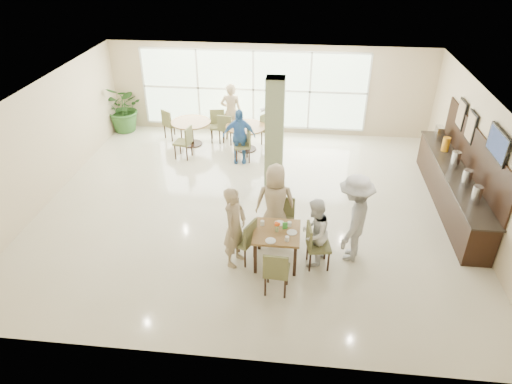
# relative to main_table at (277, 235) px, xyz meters

# --- Properties ---
(ground) EXTENTS (10.00, 10.00, 0.00)m
(ground) POSITION_rel_main_table_xyz_m (-0.70, 2.05, -0.65)
(ground) COLOR beige
(ground) RESTS_ON ground
(room_shell) EXTENTS (10.00, 10.00, 10.00)m
(room_shell) POSITION_rel_main_table_xyz_m (-0.70, 2.05, 1.05)
(room_shell) COLOR white
(room_shell) RESTS_ON ground
(window_bank) EXTENTS (7.00, 0.04, 7.00)m
(window_bank) POSITION_rel_main_table_xyz_m (-1.20, 6.51, 0.75)
(window_bank) COLOR silver
(window_bank) RESTS_ON ground
(column) EXTENTS (0.45, 0.45, 2.80)m
(column) POSITION_rel_main_table_xyz_m (-0.30, 3.25, 0.75)
(column) COLOR #6E7954
(column) RESTS_ON ground
(main_table) EXTENTS (0.90, 0.90, 0.75)m
(main_table) POSITION_rel_main_table_xyz_m (0.00, 0.00, 0.00)
(main_table) COLOR brown
(main_table) RESTS_ON ground
(round_table_left) EXTENTS (1.19, 1.19, 0.75)m
(round_table_left) POSITION_rel_main_table_xyz_m (-2.96, 5.33, -0.06)
(round_table_left) COLOR brown
(round_table_left) RESTS_ON ground
(round_table_right) EXTENTS (1.19, 1.19, 0.75)m
(round_table_right) POSITION_rel_main_table_xyz_m (-1.27, 5.14, -0.06)
(round_table_right) COLOR brown
(round_table_right) RESTS_ON ground
(chairs_main_table) EXTENTS (2.07, 2.08, 0.95)m
(chairs_main_table) POSITION_rel_main_table_xyz_m (0.06, -0.02, -0.18)
(chairs_main_table) COLOR brown
(chairs_main_table) RESTS_ON ground
(chairs_table_left) EXTENTS (2.01, 1.88, 0.95)m
(chairs_table_left) POSITION_rel_main_table_xyz_m (-2.96, 5.27, -0.18)
(chairs_table_left) COLOR brown
(chairs_table_left) RESTS_ON ground
(chairs_table_right) EXTENTS (1.90, 1.77, 0.95)m
(chairs_table_right) POSITION_rel_main_table_xyz_m (-1.26, 5.18, -0.18)
(chairs_table_right) COLOR brown
(chairs_table_right) RESTS_ON ground
(tabletop_clutter) EXTENTS (0.73, 0.79, 0.21)m
(tabletop_clutter) POSITION_rel_main_table_xyz_m (0.05, 0.01, 0.16)
(tabletop_clutter) COLOR white
(tabletop_clutter) RESTS_ON main_table
(buffet_counter) EXTENTS (0.64, 4.70, 1.95)m
(buffet_counter) POSITION_rel_main_table_xyz_m (4.00, 2.56, -0.10)
(buffet_counter) COLOR black
(buffet_counter) RESTS_ON ground
(wall_tv) EXTENTS (0.06, 1.00, 0.58)m
(wall_tv) POSITION_rel_main_table_xyz_m (4.24, 1.45, 1.50)
(wall_tv) COLOR black
(wall_tv) RESTS_ON ground
(framed_art_a) EXTENTS (0.05, 0.55, 0.70)m
(framed_art_a) POSITION_rel_main_table_xyz_m (4.25, 3.05, 1.20)
(framed_art_a) COLOR black
(framed_art_a) RESTS_ON ground
(framed_art_b) EXTENTS (0.05, 0.55, 0.70)m
(framed_art_b) POSITION_rel_main_table_xyz_m (4.25, 3.85, 1.20)
(framed_art_b) COLOR black
(framed_art_b) RESTS_ON ground
(potted_plant) EXTENTS (1.79, 1.79, 1.54)m
(potted_plant) POSITION_rel_main_table_xyz_m (-5.30, 6.13, 0.12)
(potted_plant) COLOR #2D5C24
(potted_plant) RESTS_ON ground
(teen_left) EXTENTS (0.59, 0.72, 1.70)m
(teen_left) POSITION_rel_main_table_xyz_m (-0.81, -0.09, 0.20)
(teen_left) COLOR tan
(teen_left) RESTS_ON ground
(teen_far) EXTENTS (0.87, 0.51, 1.73)m
(teen_far) POSITION_rel_main_table_xyz_m (-0.10, 0.85, 0.22)
(teen_far) COLOR tan
(teen_far) RESTS_ON ground
(teen_right) EXTENTS (0.75, 0.85, 1.45)m
(teen_right) POSITION_rel_main_table_xyz_m (0.72, 0.07, 0.08)
(teen_right) COLOR white
(teen_right) RESTS_ON ground
(teen_standing) EXTENTS (1.03, 1.36, 1.87)m
(teen_standing) POSITION_rel_main_table_xyz_m (1.48, 0.33, 0.29)
(teen_standing) COLOR #A4A4A6
(teen_standing) RESTS_ON ground
(adult_a) EXTENTS (0.98, 0.64, 1.56)m
(adult_a) POSITION_rel_main_table_xyz_m (-1.35, 4.33, 0.13)
(adult_a) COLOR #3D73B8
(adult_a) RESTS_ON ground
(adult_b) EXTENTS (1.25, 1.87, 1.86)m
(adult_b) POSITION_rel_main_table_xyz_m (-0.43, 5.22, 0.28)
(adult_b) COLOR white
(adult_b) RESTS_ON ground
(adult_standing) EXTENTS (0.67, 0.46, 1.78)m
(adult_standing) POSITION_rel_main_table_xyz_m (-1.81, 5.87, 0.24)
(adult_standing) COLOR tan
(adult_standing) RESTS_ON ground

